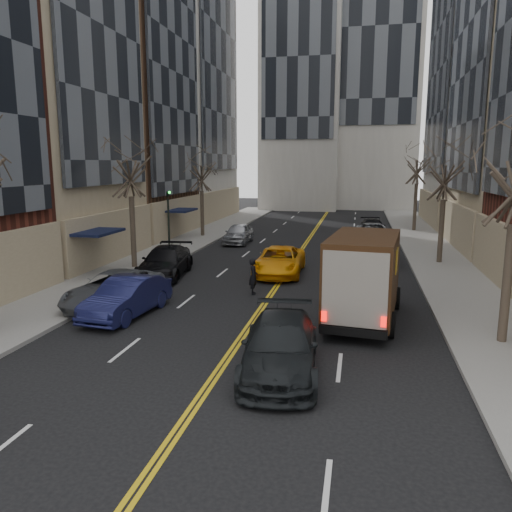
{
  "coord_description": "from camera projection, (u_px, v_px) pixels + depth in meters",
  "views": [
    {
      "loc": [
        3.9,
        -6.42,
        6.07
      ],
      "look_at": [
        -0.3,
        13.89,
        2.2
      ],
      "focal_mm": 35.0,
      "sensor_mm": 36.0,
      "label": 1
    }
  ],
  "objects": [
    {
      "name": "tree_rt_far",
      "position": [
        418.0,
        155.0,
        43.59
      ],
      "size": [
        3.2,
        3.2,
        9.11
      ],
      "color": "#382D23",
      "rests_on": "sidewalk_right"
    },
    {
      "name": "taxi",
      "position": [
        279.0,
        261.0,
        27.53
      ],
      "size": [
        2.61,
        5.44,
        1.5
      ],
      "primitive_type": "imported",
      "rotation": [
        0.0,
        0.0,
        0.02
      ],
      "color": "orange",
      "rests_on": "ground"
    },
    {
      "name": "tree_lf_mid",
      "position": [
        129.0,
        154.0,
        27.87
      ],
      "size": [
        3.2,
        3.2,
        8.91
      ],
      "color": "#382D23",
      "rests_on": "sidewalk_left"
    },
    {
      "name": "parked_lf_c",
      "position": [
        114.0,
        289.0,
        21.44
      ],
      "size": [
        3.07,
        5.57,
        1.48
      ],
      "primitive_type": "imported",
      "rotation": [
        0.0,
        0.0,
        -0.12
      ],
      "color": "#515459",
      "rests_on": "ground"
    },
    {
      "name": "parked_rt_c",
      "position": [
        373.0,
        228.0,
        42.11
      ],
      "size": [
        2.4,
        5.01,
        1.41
      ],
      "primitive_type": "imported",
      "rotation": [
        0.0,
        0.0,
        0.09
      ],
      "color": "black",
      "rests_on": "ground"
    },
    {
      "name": "traffic_signal",
      "position": [
        169.0,
        218.0,
        30.2
      ],
      "size": [
        0.29,
        0.26,
        4.7
      ],
      "color": "black",
      "rests_on": "sidewalk_left"
    },
    {
      "name": "sidewalk_right",
      "position": [
        437.0,
        257.0,
        32.26
      ],
      "size": [
        4.0,
        66.0,
        0.15
      ],
      "primitive_type": "cube",
      "color": "slate",
      "rests_on": "ground"
    },
    {
      "name": "parked_lf_b",
      "position": [
        127.0,
        297.0,
        20.01
      ],
      "size": [
        2.12,
        4.86,
        1.56
      ],
      "primitive_type": "imported",
      "rotation": [
        0.0,
        0.0,
        -0.1
      ],
      "color": "#13163E",
      "rests_on": "ground"
    },
    {
      "name": "pedestrian",
      "position": [
        253.0,
        276.0,
        23.32
      ],
      "size": [
        0.55,
        0.7,
        1.7
      ],
      "primitive_type": "imported",
      "rotation": [
        0.0,
        0.0,
        1.82
      ],
      "color": "black",
      "rests_on": "ground"
    },
    {
      "name": "ups_truck",
      "position": [
        364.0,
        277.0,
        19.23
      ],
      "size": [
        3.11,
        6.5,
        3.44
      ],
      "rotation": [
        0.0,
        0.0,
        -0.12
      ],
      "color": "black",
      "rests_on": "ground"
    },
    {
      "name": "parked_lf_d",
      "position": [
        165.0,
        262.0,
        27.05
      ],
      "size": [
        2.86,
        5.69,
        1.59
      ],
      "primitive_type": "imported",
      "rotation": [
        0.0,
        0.0,
        0.12
      ],
      "color": "black",
      "rests_on": "ground"
    },
    {
      "name": "sidewalk_left",
      "position": [
        175.0,
        248.0,
        35.84
      ],
      "size": [
        4.0,
        66.0,
        0.15
      ],
      "primitive_type": "cube",
      "color": "slate",
      "rests_on": "ground"
    },
    {
      "name": "observer_sedan",
      "position": [
        280.0,
        346.0,
        14.64
      ],
      "size": [
        2.71,
        5.56,
        1.56
      ],
      "rotation": [
        0.0,
        0.0,
        0.1
      ],
      "color": "black",
      "rests_on": "ground"
    },
    {
      "name": "parked_rt_a",
      "position": [
        378.0,
        254.0,
        29.39
      ],
      "size": [
        2.26,
        4.91,
        1.56
      ],
      "primitive_type": "imported",
      "rotation": [
        0.0,
        0.0,
        -0.13
      ],
      "color": "#4F5157",
      "rests_on": "ground"
    },
    {
      "name": "streetwall_left",
      "position": [
        97.0,
        37.0,
        38.21
      ],
      "size": [
        14.0,
        49.5,
        36.0
      ],
      "color": "#562319",
      "rests_on": "ground"
    },
    {
      "name": "tree_lf_far",
      "position": [
        201.0,
        164.0,
        40.49
      ],
      "size": [
        3.2,
        3.2,
        8.12
      ],
      "color": "#382D23",
      "rests_on": "sidewalk_left"
    },
    {
      "name": "parked_rt_b",
      "position": [
        374.0,
        233.0,
        39.02
      ],
      "size": [
        2.91,
        5.37,
        1.43
      ],
      "primitive_type": "imported",
      "rotation": [
        0.0,
        0.0,
        0.11
      ],
      "color": "#ADB0B5",
      "rests_on": "ground"
    },
    {
      "name": "parked_lf_e",
      "position": [
        238.0,
        234.0,
        38.24
      ],
      "size": [
        1.83,
        4.45,
        1.51
      ],
      "primitive_type": "imported",
      "rotation": [
        0.0,
        0.0,
        0.01
      ],
      "color": "#A3A6AB",
      "rests_on": "ground"
    },
    {
      "name": "tree_rt_mid",
      "position": [
        446.0,
        161.0,
        29.26
      ],
      "size": [
        3.2,
        3.2,
        8.32
      ],
      "color": "#382D23",
      "rests_on": "sidewalk_right"
    }
  ]
}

